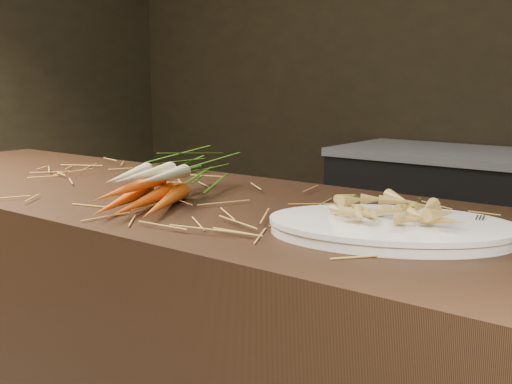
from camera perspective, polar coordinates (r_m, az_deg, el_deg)
main_counter at (r=1.68m, az=-6.21°, el=-15.66°), size 2.40×0.70×0.90m
straw_bedding at (r=1.53m, az=-6.54°, el=-0.04°), size 1.40×0.60×0.02m
root_veg_bunch at (r=1.52m, az=-7.64°, el=1.38°), size 0.38×0.55×0.10m
serving_platter at (r=1.17m, az=11.86°, el=-3.31°), size 0.51×0.43×0.02m
roasted_veg_heap at (r=1.16m, az=11.92°, el=-1.60°), size 0.25×0.22×0.05m
serving_fork at (r=1.15m, az=19.52°, el=-3.24°), size 0.05×0.16×0.00m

